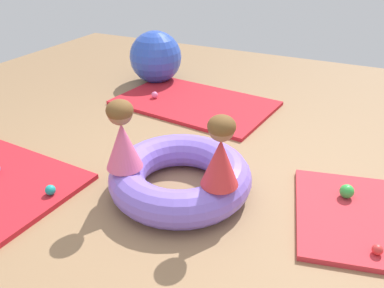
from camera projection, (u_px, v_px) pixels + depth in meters
The scene contains 10 objects.
ground_plane at pixel (183, 192), 2.93m from camera, with size 8.00×8.00×0.00m, color #93704C.
gym_mat_far_right at pixel (195, 103), 4.42m from camera, with size 1.72×1.08×0.04m, color red.
inflatable_cushion at pixel (180, 176), 2.88m from camera, with size 1.06×1.06×0.27m, color #8466E0.
child_in_pink at pixel (122, 136), 2.63m from camera, with size 0.32×0.32×0.51m.
child_in_red at pixel (221, 152), 2.45m from camera, with size 0.36×0.36×0.50m.
play_ball_pink at pixel (155, 95), 4.48m from camera, with size 0.08×0.08×0.08m, color pink.
play_ball_teal at pixel (50, 190), 2.82m from camera, with size 0.08×0.08×0.08m, color teal.
play_ball_green at pixel (347, 191), 2.79m from camera, with size 0.10×0.10×0.10m, color green.
play_ball_red at pixel (377, 250), 2.30m from camera, with size 0.07×0.07×0.07m, color red.
exercise_ball_large at pixel (156, 57), 4.95m from camera, with size 0.66×0.66×0.66m, color blue.
Camera 1 is at (1.12, -2.12, 1.73)m, focal length 36.13 mm.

